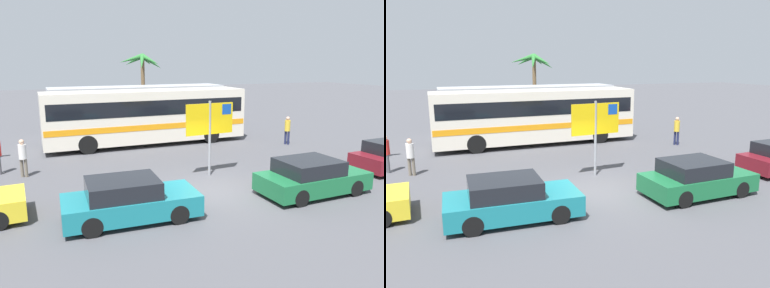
% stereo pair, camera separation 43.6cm
% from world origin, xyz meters
% --- Properties ---
extents(ground, '(120.00, 120.00, 0.00)m').
position_xyz_m(ground, '(0.00, 0.00, 0.00)').
color(ground, '#4C4C51').
extents(bus_front_coach, '(11.63, 2.55, 3.17)m').
position_xyz_m(bus_front_coach, '(0.15, 9.05, 1.78)').
color(bus_front_coach, silver).
rests_on(bus_front_coach, ground).
extents(bus_rear_coach, '(11.63, 2.55, 3.17)m').
position_xyz_m(bus_rear_coach, '(0.72, 12.84, 1.78)').
color(bus_rear_coach, silver).
rests_on(bus_rear_coach, ground).
extents(ferry_sign, '(2.20, 0.20, 3.20)m').
position_xyz_m(ferry_sign, '(0.82, 1.92, 2.33)').
color(ferry_sign, gray).
rests_on(ferry_sign, ground).
extents(car_green, '(4.08, 1.97, 1.32)m').
position_xyz_m(car_green, '(3.22, -1.65, 0.64)').
color(car_green, '#196638').
rests_on(car_green, ground).
extents(car_teal, '(4.18, 1.99, 1.32)m').
position_xyz_m(car_teal, '(-3.52, -1.34, 0.64)').
color(car_teal, '#19757F').
rests_on(car_teal, ground).
extents(pedestrian_by_bus, '(0.32, 0.32, 1.65)m').
position_xyz_m(pedestrian_by_bus, '(7.70, 5.75, 0.97)').
color(pedestrian_by_bus, '#1E2347').
rests_on(pedestrian_by_bus, ground).
extents(pedestrian_crossing_lot, '(0.32, 0.32, 1.62)m').
position_xyz_m(pedestrian_crossing_lot, '(-6.54, 4.77, 0.95)').
color(pedestrian_crossing_lot, '#706656').
rests_on(pedestrian_crossing_lot, ground).
extents(palm_tree_seaside, '(3.80, 3.52, 5.46)m').
position_xyz_m(palm_tree_seaside, '(2.86, 19.27, 4.44)').
color(palm_tree_seaside, brown).
rests_on(palm_tree_seaside, ground).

